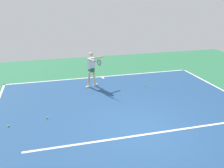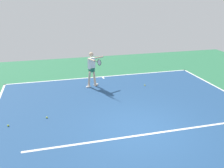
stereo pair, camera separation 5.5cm
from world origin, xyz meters
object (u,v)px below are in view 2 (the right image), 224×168
(tennis_ball_near_service_line, at_px, (47,117))
(tennis_ball_far_corner, at_px, (145,85))
(tennis_ball_centre_court, at_px, (8,126))
(tennis_player, at_px, (92,67))

(tennis_ball_near_service_line, xyz_separation_m, tennis_ball_far_corner, (-4.95, -2.41, 0.00))
(tennis_ball_centre_court, bearing_deg, tennis_ball_far_corner, -156.72)
(tennis_ball_far_corner, relative_size, tennis_ball_centre_court, 1.00)
(tennis_player, xyz_separation_m, tennis_ball_near_service_line, (2.32, 3.00, -1.00))
(tennis_ball_centre_court, bearing_deg, tennis_ball_near_service_line, -167.64)
(tennis_ball_near_service_line, height_order, tennis_ball_far_corner, same)
(tennis_player, relative_size, tennis_ball_centre_court, 27.08)
(tennis_ball_near_service_line, xyz_separation_m, tennis_ball_centre_court, (1.34, 0.29, 0.00))
(tennis_player, relative_size, tennis_ball_far_corner, 27.08)
(tennis_ball_near_service_line, bearing_deg, tennis_ball_centre_court, 12.36)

